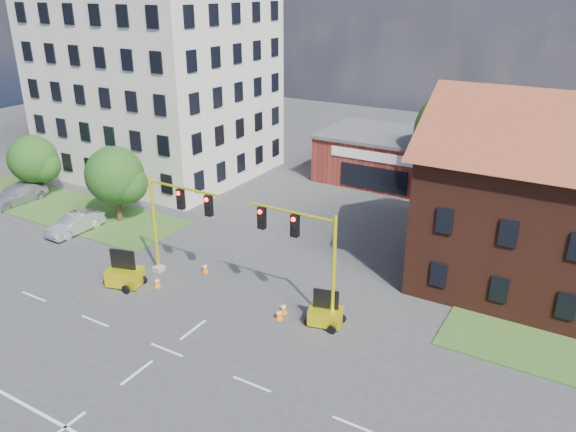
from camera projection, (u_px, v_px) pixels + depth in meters
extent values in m
plane|color=#3A3A3C|center=(167.00, 350.00, 27.34)|extent=(120.00, 120.00, 0.00)
cube|color=#315720|center=(61.00, 208.00, 44.68)|extent=(22.00, 6.00, 0.08)
cube|color=silver|center=(155.00, 63.00, 50.44)|extent=(18.00, 15.00, 20.00)
cube|color=maroon|center=(391.00, 159.00, 50.48)|extent=(12.00, 8.00, 4.00)
cube|color=#4F4F51|center=(393.00, 135.00, 49.66)|extent=(12.40, 8.40, 0.30)
cube|color=white|center=(375.00, 157.00, 46.79)|extent=(8.00, 0.10, 0.80)
cube|color=black|center=(373.00, 178.00, 47.52)|extent=(6.00, 0.10, 2.00)
cylinder|color=#3C2B16|center=(454.00, 179.00, 45.01)|extent=(0.44, 0.44, 4.15)
sphere|color=#204816|center=(460.00, 133.00, 43.57)|extent=(7.13, 7.13, 7.13)
sphere|color=#204816|center=(478.00, 146.00, 43.50)|extent=(4.99, 4.99, 4.99)
cylinder|color=#3C2B16|center=(118.00, 205.00, 41.78)|extent=(0.44, 0.44, 2.58)
sphere|color=#204816|center=(115.00, 175.00, 40.89)|extent=(4.25, 4.25, 4.25)
sphere|color=#204816|center=(127.00, 184.00, 40.95)|extent=(2.98, 2.98, 2.98)
cylinder|color=#3C2B16|center=(37.00, 183.00, 46.93)|extent=(0.44, 0.44, 2.29)
sphere|color=#204816|center=(33.00, 159.00, 46.13)|extent=(3.96, 3.96, 3.96)
sphere|color=#204816|center=(43.00, 166.00, 46.20)|extent=(2.77, 2.77, 2.77)
cube|color=gray|center=(159.00, 268.00, 34.88)|extent=(0.60, 0.60, 0.30)
cylinder|color=yellow|center=(154.00, 225.00, 33.75)|extent=(0.20, 0.20, 6.20)
cylinder|color=yellow|center=(183.00, 188.00, 31.51)|extent=(5.00, 0.14, 0.14)
cube|color=black|center=(181.00, 199.00, 31.90)|extent=(0.40, 0.32, 1.20)
cube|color=black|center=(209.00, 206.00, 30.96)|extent=(0.40, 0.32, 1.20)
sphere|color=#FF0C07|center=(178.00, 193.00, 31.60)|extent=(0.24, 0.24, 0.24)
cube|color=gray|center=(332.00, 323.00, 29.25)|extent=(0.60, 0.60, 0.30)
cylinder|color=yellow|center=(334.00, 273.00, 28.12)|extent=(0.20, 0.20, 6.20)
cylinder|color=yellow|center=(291.00, 212.00, 28.23)|extent=(5.00, 0.14, 0.14)
cube|color=black|center=(295.00, 226.00, 28.38)|extent=(0.40, 0.32, 1.20)
cube|color=black|center=(262.00, 218.00, 29.32)|extent=(0.40, 0.32, 1.20)
sphere|color=#FF0C07|center=(293.00, 219.00, 28.08)|extent=(0.24, 0.24, 0.24)
cube|color=yellow|center=(125.00, 276.00, 33.00)|extent=(2.25, 1.82, 0.98)
cube|color=black|center=(123.00, 259.00, 32.56)|extent=(1.49, 0.57, 1.19)
cube|color=yellow|center=(326.00, 316.00, 29.21)|extent=(1.95, 1.54, 0.86)
cube|color=black|center=(326.00, 299.00, 28.83)|extent=(1.32, 0.45, 1.05)
cube|color=orange|center=(158.00, 287.00, 33.04)|extent=(0.38, 0.38, 0.04)
cone|color=orange|center=(157.00, 282.00, 32.92)|extent=(0.40, 0.40, 0.70)
cylinder|color=white|center=(157.00, 281.00, 32.89)|extent=(0.27, 0.27, 0.09)
cube|color=orange|center=(205.00, 272.00, 34.72)|extent=(0.38, 0.38, 0.04)
cone|color=orange|center=(205.00, 267.00, 34.59)|extent=(0.40, 0.40, 0.70)
cylinder|color=white|center=(205.00, 266.00, 34.56)|extent=(0.27, 0.27, 0.09)
cube|color=orange|center=(279.00, 319.00, 29.83)|extent=(0.38, 0.38, 0.04)
cone|color=orange|center=(279.00, 314.00, 29.71)|extent=(0.40, 0.40, 0.70)
cylinder|color=white|center=(279.00, 313.00, 29.68)|extent=(0.27, 0.27, 0.09)
cube|color=orange|center=(283.00, 313.00, 30.39)|extent=(0.38, 0.38, 0.04)
cone|color=orange|center=(283.00, 308.00, 30.27)|extent=(0.40, 0.40, 0.70)
cylinder|color=white|center=(283.00, 306.00, 30.24)|extent=(0.27, 0.27, 0.09)
imported|color=white|center=(456.00, 265.00, 34.09)|extent=(5.35, 2.75, 1.45)
imported|color=#B9BCC2|center=(75.00, 224.00, 40.06)|extent=(1.56, 4.27, 1.40)
imported|color=#B9BCC2|center=(16.00, 195.00, 45.48)|extent=(2.18, 5.14, 1.48)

